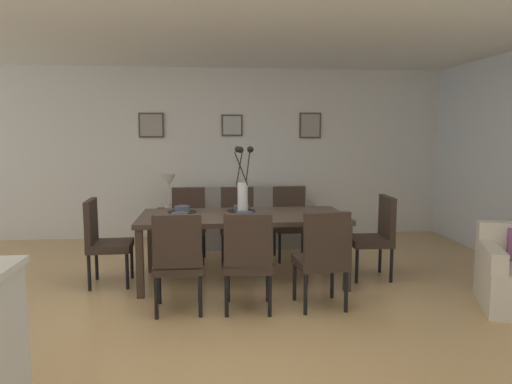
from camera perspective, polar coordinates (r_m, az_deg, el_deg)
The scene contains 27 objects.
ground_plane at distance 4.47m, azimuth -4.68°, elevation -14.07°, with size 9.00×9.00×0.00m, color tan.
back_wall_panel at distance 7.43m, azimuth -5.19°, elevation 4.65°, with size 9.00×0.10×2.60m, color silver.
ceiling_panel at distance 4.68m, azimuth -5.11°, elevation 19.75°, with size 9.00×7.20×0.08m, color white.
dining_table at distance 5.13m, azimuth -1.61°, elevation -3.44°, with size 2.20×1.00×0.74m.
dining_chair_near_left at distance 4.30m, azimuth -9.36°, elevation -7.84°, with size 0.45×0.45×0.92m.
dining_chair_near_right at distance 6.07m, azimuth -8.16°, elevation -3.42°, with size 0.46×0.46×0.92m.
dining_chair_far_left at distance 4.27m, azimuth -0.97°, elevation -7.83°, with size 0.47×0.47×0.92m.
dining_chair_far_right at distance 6.04m, azimuth -2.23°, elevation -3.41°, with size 0.45×0.45×0.92m.
dining_chair_mid_left at distance 4.39m, azimuth 8.03°, elevation -7.50°, with size 0.47×0.47×0.92m.
dining_chair_mid_right at distance 6.15m, azimuth 4.18°, elevation -3.23°, with size 0.45×0.45×0.92m.
dining_chair_head_west at distance 5.29m, azimuth -17.97°, elevation -5.26°, with size 0.46×0.46×0.92m.
dining_chair_head_east at distance 5.45m, azimuth 14.31°, elevation -4.78°, with size 0.45×0.45×0.92m.
centerpiece_vase at distance 5.08m, azimuth -1.61°, elevation 0.43°, with size 0.21×0.23×0.73m.
placemat_near_left at distance 4.90m, azimuth -9.17°, elevation -3.22°, with size 0.32×0.32×0.01m, color black.
bowl_near_left at distance 4.89m, azimuth -9.18°, elevation -2.79°, with size 0.17×0.17×0.07m.
placemat_near_right at distance 5.34m, azimuth -8.87°, elevation -2.36°, with size 0.32×0.32×0.01m, color black.
bowl_near_right at distance 5.33m, azimuth -8.88°, elevation -1.97°, with size 0.17×0.17×0.07m.
placemat_far_left at distance 4.90m, azimuth -1.43°, elevation -3.13°, with size 0.32×0.32×0.01m, color black.
bowl_far_left at distance 4.89m, azimuth -1.43°, elevation -2.70°, with size 0.17×0.17×0.07m.
placemat_far_right at distance 5.34m, azimuth -1.78°, elevation -2.28°, with size 0.32×0.32×0.01m, color black.
bowl_far_right at distance 5.33m, azimuth -1.78°, elevation -1.88°, with size 0.17×0.17×0.07m.
sofa at distance 7.01m, azimuth -1.05°, elevation -3.87°, with size 1.85×0.84×0.80m.
side_table at distance 7.01m, azimuth -10.38°, elevation -4.15°, with size 0.36×0.36×0.52m, color black.
table_lamp at distance 6.92m, azimuth -10.50°, elevation 1.00°, with size 0.22×0.22×0.51m.
framed_picture_left at distance 7.40m, azimuth -12.49°, elevation 7.85°, with size 0.38×0.03×0.37m.
framed_picture_center at distance 7.36m, azimuth -2.90°, elevation 8.01°, with size 0.32×0.03×0.33m.
framed_picture_right at distance 7.52m, azimuth 6.54°, elevation 7.96°, with size 0.34×0.03×0.40m.
Camera 1 is at (-0.05, -4.17, 1.61)m, focal length 33.24 mm.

